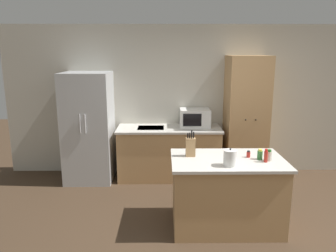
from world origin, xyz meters
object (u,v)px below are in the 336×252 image
microwave (195,118)px  spice_bottle_tall_dark (260,155)px  spice_bottle_green_herb (248,154)px  spice_bottle_amber_oil (269,156)px  refrigerator (89,127)px  spice_bottle_short_red (266,156)px  kettle (230,158)px  pantry_cabinet (246,118)px  knife_block (191,147)px

microwave → spice_bottle_tall_dark: (0.62, -1.77, -0.10)m
spice_bottle_tall_dark → spice_bottle_green_herb: 0.14m
spice_bottle_amber_oil → spice_bottle_tall_dark: bearing=151.3°
refrigerator → spice_bottle_short_red: (2.46, -1.71, 0.05)m
kettle → refrigerator: bearing=137.6°
refrigerator → spice_bottle_short_red: bearing=-34.9°
refrigerator → spice_bottle_amber_oil: (2.51, -1.66, 0.04)m
pantry_cabinet → spice_bottle_tall_dark: size_ratio=16.34×
pantry_cabinet → microwave: pantry_cabinet is taller
refrigerator → kettle: refrigerator is taller
spice_bottle_tall_dark → spice_bottle_short_red: size_ratio=0.79×
spice_bottle_amber_oil → microwave: bearing=111.5°
microwave → spice_bottle_short_red: bearing=-70.5°
microwave → spice_bottle_green_herb: microwave is taller
refrigerator → spice_bottle_short_red: size_ratio=11.34×
knife_block → spice_bottle_short_red: knife_block is taller
spice_bottle_amber_oil → spice_bottle_short_red: bearing=-137.2°
spice_bottle_tall_dark → spice_bottle_amber_oil: size_ratio=0.93×
spice_bottle_tall_dark → spice_bottle_green_herb: spice_bottle_tall_dark is taller
spice_bottle_short_red → spice_bottle_amber_oil: 0.07m
spice_bottle_green_herb → kettle: bearing=-133.4°
refrigerator → microwave: refrigerator is taller
pantry_cabinet → microwave: 0.86m
refrigerator → kettle: bearing=-42.4°
kettle → knife_block: bearing=139.7°
refrigerator → spice_bottle_green_herb: refrigerator is taller
refrigerator → microwave: bearing=5.1°
knife_block → spice_bottle_amber_oil: 0.94m
microwave → knife_block: 1.65m
kettle → spice_bottle_amber_oil: bearing=19.2°
knife_block → spice_bottle_green_herb: (0.71, -0.05, -0.08)m
refrigerator → microwave: 1.80m
microwave → spice_bottle_short_red: (0.66, -1.87, -0.08)m
spice_bottle_green_herb → pantry_cabinet: bearing=77.7°
spice_bottle_tall_dark → kettle: bearing=-151.0°
pantry_cabinet → knife_block: 1.87m
spice_bottle_green_herb → knife_block: bearing=175.8°
spice_bottle_green_herb → spice_bottle_tall_dark: bearing=-34.2°
pantry_cabinet → spice_bottle_tall_dark: (-0.23, -1.68, -0.10)m
spice_bottle_tall_dark → pantry_cabinet: bearing=82.1°
microwave → spice_bottle_amber_oil: microwave is taller
spice_bottle_tall_dark → spice_bottle_amber_oil: bearing=-28.7°
refrigerator → spice_bottle_tall_dark: size_ratio=14.28×
spice_bottle_green_herb → refrigerator: bearing=146.3°
microwave → spice_bottle_tall_dark: size_ratio=3.99×
spice_bottle_tall_dark → spice_bottle_amber_oil: spice_bottle_amber_oil is taller
microwave → kettle: bearing=-83.8°
pantry_cabinet → spice_bottle_short_red: size_ratio=12.98×
refrigerator → kettle: size_ratio=8.65×
pantry_cabinet → knife_block: (-1.06, -1.54, -0.04)m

